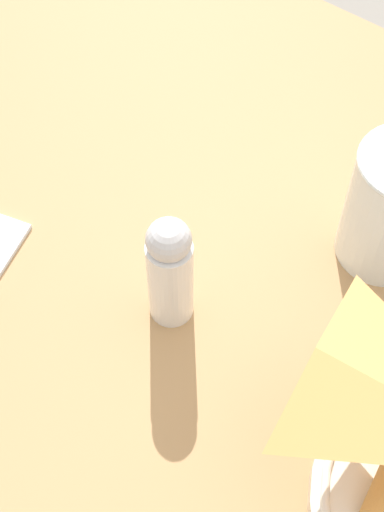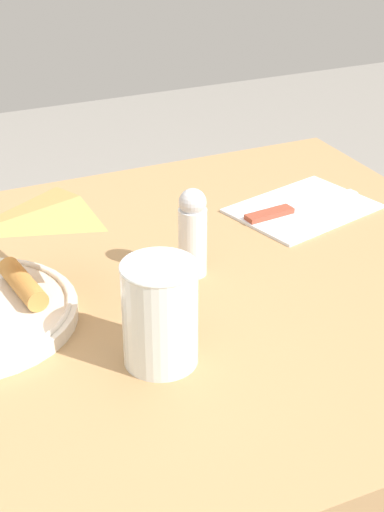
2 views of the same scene
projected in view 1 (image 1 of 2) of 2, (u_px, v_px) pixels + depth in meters
The scene contains 1 object.
salt_shaker at pixel (170, 270), 0.55m from camera, with size 0.03×0.03×0.11m.
Camera 1 is at (0.07, 0.25, 1.27)m, focal length 55.00 mm.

